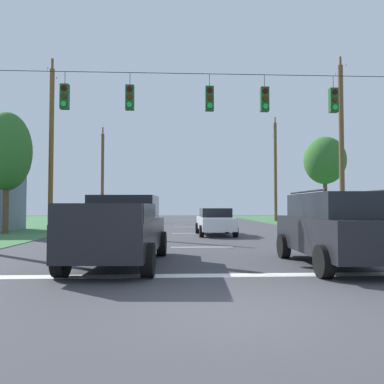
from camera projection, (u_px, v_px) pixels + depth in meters
The scene contains 19 objects.
ground_plane at pixel (246, 314), 5.58m from camera, with size 120.00×120.00×0.00m, color #3D3D42.
stop_bar_stripe at pixel (221, 275), 8.70m from camera, with size 14.62×0.45×0.01m, color white.
lane_dash_0 at pixel (202, 247), 14.68m from camera, with size 0.15×2.50×0.01m, color white.
lane_dash_1 at pixel (193, 233), 22.11m from camera, with size 0.15×2.50×0.01m, color white.
lane_dash_2 at pixel (189, 227), 28.97m from camera, with size 0.15×2.50×0.01m, color white.
lane_dash_3 at pixel (187, 224), 33.22m from camera, with size 0.15×2.50×0.01m, color white.
lane_dash_4 at pixel (184, 220), 44.11m from camera, with size 0.15×2.50×0.01m, color white.
overhead_signal_span at pixel (204, 140), 14.14m from camera, with size 17.77×0.31×7.34m.
pickup_truck at pixel (121, 230), 10.40m from camera, with size 2.50×5.49×1.95m.
suv_black at pixel (336, 227), 10.02m from camera, with size 2.27×4.83×2.05m.
distant_car_crossing_white at pixel (215, 221), 20.81m from camera, with size 2.07×4.33×1.52m.
distant_car_oncoming at pixel (348, 220), 23.05m from camera, with size 4.40×2.22×1.52m.
distant_car_far_parked at pixel (82, 217), 29.20m from camera, with size 2.04×4.31×1.52m.
utility_pole_mid_right at pixel (341, 146), 23.63m from camera, with size 0.32×1.62×11.32m.
utility_pole_far_right at pixel (275, 170), 39.93m from camera, with size 0.34×1.90×11.34m.
utility_pole_mid_left at pixel (51, 147), 22.79m from camera, with size 0.29×1.77×10.87m.
utility_pole_far_left at pixel (102, 175), 40.23m from camera, with size 0.32×1.92×10.31m.
tree_roadside_right at pixel (325, 161), 33.05m from camera, with size 3.70×3.70×7.87m.
tree_roadside_far_right at pixel (7, 152), 21.51m from camera, with size 2.79×2.79×7.15m.
Camera 1 is at (-1.08, -5.60, 1.64)m, focal length 34.45 mm.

